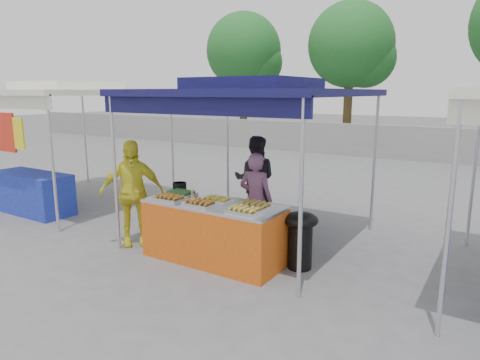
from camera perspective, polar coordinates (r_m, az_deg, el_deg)
The scene contains 22 objects.
ground_plane at distance 6.31m, azimuth -2.96°, elevation -10.32°, with size 80.00×80.00×0.00m, color #5E5D60.
back_wall at distance 16.23m, azimuth 20.09°, elevation 4.72°, with size 40.00×0.25×1.20m, color gray.
main_canopy at distance 6.67m, azimuth 1.73°, elevation 11.73°, with size 3.20×3.20×2.57m.
neighbor_stall_left at distance 9.56m, azimuth -23.67°, elevation 6.12°, with size 3.20×3.20×2.57m.
tree_0 at distance 20.91m, azimuth 0.91°, elevation 16.47°, with size 3.56×3.50×6.02m.
tree_1 at distance 18.94m, azimuth 15.01°, elevation 16.59°, with size 3.56×3.50×6.02m.
vendor_table at distance 6.09m, azimuth -3.55°, elevation -6.90°, with size 2.00×0.80×0.85m.
food_tray_fl at distance 6.13m, azimuth -9.33°, elevation -2.43°, with size 0.42×0.30×0.07m.
food_tray_fm at distance 5.80m, azimuth -5.33°, elevation -3.15°, with size 0.42×0.30×0.07m.
food_tray_fr at distance 5.43m, azimuth 0.56°, elevation -4.13°, with size 0.42×0.30×0.07m.
food_tray_bl at distance 6.40m, azimuth -7.88°, elevation -1.80°, with size 0.42×0.30×0.07m.
food_tray_bm at distance 5.99m, azimuth -3.09°, elevation -2.62°, with size 0.42×0.30×0.07m.
food_tray_br at distance 5.67m, azimuth 2.06°, elevation -3.44°, with size 0.42×0.30×0.07m.
cooking_pot at distance 6.73m, azimuth -8.06°, elevation -0.87°, with size 0.22×0.22×0.13m, color black.
skewer_cup at distance 5.86m, azimuth -6.31°, elevation -2.92°, with size 0.07×0.07×0.09m, color silver.
wok_burner at distance 5.86m, azimuth 8.06°, elevation -7.29°, with size 0.47×0.47×0.79m.
crate_left at distance 6.95m, azimuth -3.02°, elevation -6.93°, with size 0.49×0.34×0.29m, color #1425A9.
crate_right at distance 6.46m, azimuth 1.54°, elevation -8.36°, with size 0.50×0.35×0.30m, color #1425A9.
crate_stacked at distance 6.37m, azimuth 1.55°, elevation -5.91°, with size 0.46×0.32×0.28m, color #1425A9.
vendor_woman at distance 6.57m, azimuth 2.12°, elevation -2.66°, with size 0.54×0.35×1.47m, color #8F5B7D.
helper_man at distance 7.80m, azimuth 2.02°, elevation 0.08°, with size 0.77×0.60×1.59m, color black.
customer_person at distance 6.83m, azimuth -14.23°, elevation -1.67°, with size 0.97×0.40×1.65m, color yellow.
Camera 1 is at (3.39, -4.77, 2.36)m, focal length 32.00 mm.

